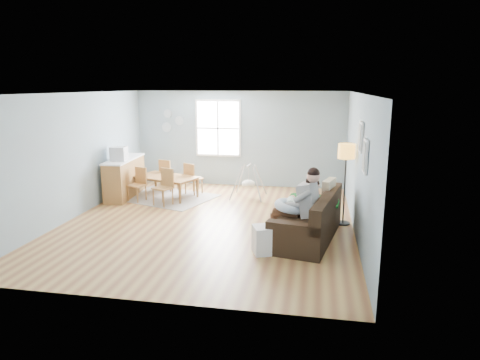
% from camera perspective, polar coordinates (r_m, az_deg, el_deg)
% --- Properties ---
extents(room, '(8.40, 9.40, 3.90)m').
position_cam_1_polar(room, '(8.76, -4.37, 9.67)').
color(room, '#965A35').
extents(window, '(1.32, 0.08, 1.62)m').
position_cam_1_polar(window, '(12.31, -2.93, 6.91)').
color(window, white).
rests_on(window, room).
extents(pictures, '(0.05, 1.34, 0.74)m').
position_cam_1_polar(pictures, '(7.52, 16.05, 4.38)').
color(pictures, white).
rests_on(pictures, room).
extents(wall_plates, '(0.67, 0.02, 0.66)m').
position_cam_1_polar(wall_plates, '(12.70, -9.17, 7.75)').
color(wall_plates, '#A9BDCB').
rests_on(wall_plates, room).
extents(sofa, '(1.35, 2.34, 0.89)m').
position_cam_1_polar(sofa, '(8.21, 9.33, -5.66)').
color(sofa, black).
rests_on(sofa, room).
extents(green_throw, '(1.08, 0.91, 0.04)m').
position_cam_1_polar(green_throw, '(8.84, 9.86, -2.67)').
color(green_throw, '#166322').
rests_on(green_throw, sofa).
extents(beige_pillow, '(0.29, 0.53, 0.51)m').
position_cam_1_polar(beige_pillow, '(8.58, 11.75, -1.60)').
color(beige_pillow, '#B9AF8D').
rests_on(beige_pillow, sofa).
extents(father, '(1.09, 0.66, 1.45)m').
position_cam_1_polar(father, '(7.81, 7.97, -3.06)').
color(father, '#9B9B9E').
rests_on(father, sofa).
extents(nursing_pillow, '(0.68, 0.66, 0.25)m').
position_cam_1_polar(nursing_pillow, '(7.87, 6.77, -3.47)').
color(nursing_pillow, silver).
rests_on(nursing_pillow, father).
extents(infant, '(0.15, 0.40, 0.15)m').
position_cam_1_polar(infant, '(7.88, 6.83, -2.80)').
color(infant, white).
rests_on(infant, nursing_pillow).
extents(toddler, '(0.57, 0.29, 0.89)m').
position_cam_1_polar(toddler, '(8.30, 9.20, -2.30)').
color(toddler, silver).
rests_on(toddler, sofa).
extents(floor_lamp, '(0.34, 0.34, 1.69)m').
position_cam_1_polar(floor_lamp, '(8.97, 13.98, 2.85)').
color(floor_lamp, black).
rests_on(floor_lamp, room).
extents(storage_cube, '(0.54, 0.51, 0.48)m').
position_cam_1_polar(storage_cube, '(7.48, 3.42, -7.94)').
color(storage_cube, white).
rests_on(storage_cube, room).
extents(rug, '(2.74, 2.39, 0.01)m').
position_cam_1_polar(rug, '(11.29, -9.75, -2.25)').
color(rug, gray).
rests_on(rug, room).
extents(dining_table, '(1.78, 1.37, 0.55)m').
position_cam_1_polar(dining_table, '(11.23, -9.80, -0.92)').
color(dining_table, '#925C30').
rests_on(dining_table, rug).
extents(chair_sw, '(0.48, 0.48, 0.84)m').
position_cam_1_polar(chair_sw, '(11.03, -13.36, -0.30)').
color(chair_sw, '#A57739').
rests_on(chair_sw, rug).
extents(chair_se, '(0.52, 0.52, 0.89)m').
position_cam_1_polar(chair_se, '(10.50, -9.99, -0.61)').
color(chair_se, '#A57739').
rests_on(chair_se, rug).
extents(chair_nw, '(0.50, 0.50, 0.88)m').
position_cam_1_polar(chair_nw, '(11.87, -9.68, 0.89)').
color(chair_nw, '#A57739').
rests_on(chair_nw, rug).
extents(chair_ne, '(0.51, 0.51, 0.85)m').
position_cam_1_polar(chair_ne, '(11.39, -6.45, 0.41)').
color(chair_ne, '#A57739').
rests_on(chair_ne, rug).
extents(counter, '(0.67, 1.84, 1.01)m').
position_cam_1_polar(counter, '(11.53, -15.12, 0.38)').
color(counter, '#925C30').
rests_on(counter, room).
extents(monitor, '(0.40, 0.39, 0.35)m').
position_cam_1_polar(monitor, '(11.09, -15.87, 3.40)').
color(monitor, '#BBBBC0').
rests_on(monitor, counter).
extents(baby_swing, '(0.87, 0.88, 0.86)m').
position_cam_1_polar(baby_swing, '(11.00, 1.14, -0.44)').
color(baby_swing, '#BBBBC0').
rests_on(baby_swing, room).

